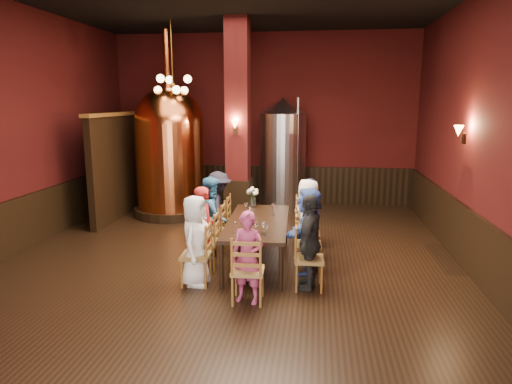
# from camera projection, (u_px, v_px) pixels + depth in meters

# --- Properties ---
(room) EXTENTS (10.00, 10.02, 4.50)m
(room) POSITION_uv_depth(u_px,v_px,m) (226.00, 132.00, 7.35)
(room) COLOR black
(room) RESTS_ON ground
(wainscot_right) EXTENTS (0.08, 9.90, 1.00)m
(wainscot_right) POSITION_uv_depth(u_px,v_px,m) (475.00, 246.00, 7.17)
(wainscot_right) COLOR black
(wainscot_right) RESTS_ON ground
(wainscot_back) EXTENTS (7.90, 0.08, 1.00)m
(wainscot_back) POSITION_uv_depth(u_px,v_px,m) (263.00, 184.00, 12.51)
(wainscot_back) COLOR black
(wainscot_back) RESTS_ON ground
(wainscot_left) EXTENTS (0.08, 9.90, 1.00)m
(wainscot_left) POSITION_uv_depth(u_px,v_px,m) (12.00, 227.00, 8.21)
(wainscot_left) COLOR black
(wainscot_left) RESTS_ON ground
(column) EXTENTS (0.58, 0.58, 4.50)m
(column) POSITION_uv_depth(u_px,v_px,m) (238.00, 123.00, 10.11)
(column) COLOR #440F0E
(column) RESTS_ON ground
(partition) EXTENTS (0.22, 3.50, 2.40)m
(partition) POSITION_uv_depth(u_px,v_px,m) (124.00, 165.00, 11.08)
(partition) COLOR black
(partition) RESTS_ON ground
(pendant_cluster) EXTENTS (0.90, 0.90, 1.70)m
(pendant_cluster) POSITION_uv_depth(u_px,v_px,m) (173.00, 85.00, 10.24)
(pendant_cluster) COLOR #A57226
(pendant_cluster) RESTS_ON room
(sconce_wall) EXTENTS (0.20, 0.20, 0.36)m
(sconce_wall) POSITION_uv_depth(u_px,v_px,m) (465.00, 134.00, 7.63)
(sconce_wall) COLOR black
(sconce_wall) RESTS_ON room
(sconce_column) EXTENTS (0.20, 0.20, 0.36)m
(sconce_column) POSITION_uv_depth(u_px,v_px,m) (236.00, 126.00, 9.83)
(sconce_column) COLOR black
(sconce_column) RESTS_ON column
(dining_table) EXTENTS (1.10, 2.44, 0.75)m
(dining_table) POSITION_uv_depth(u_px,v_px,m) (258.00, 224.00, 7.72)
(dining_table) COLOR black
(dining_table) RESTS_ON ground
(chair_0) EXTENTS (0.48, 0.48, 0.92)m
(chair_0) POSITION_uv_depth(u_px,v_px,m) (196.00, 255.00, 6.86)
(chair_0) COLOR brown
(chair_0) RESTS_ON ground
(person_0) EXTENTS (0.49, 0.71, 1.38)m
(person_0) POSITION_uv_depth(u_px,v_px,m) (195.00, 240.00, 6.82)
(person_0) COLOR white
(person_0) RESTS_ON ground
(chair_1) EXTENTS (0.48, 0.48, 0.92)m
(chair_1) POSITION_uv_depth(u_px,v_px,m) (205.00, 242.00, 7.52)
(chair_1) COLOR brown
(chair_1) RESTS_ON ground
(person_1) EXTENTS (0.47, 0.58, 1.39)m
(person_1) POSITION_uv_depth(u_px,v_px,m) (204.00, 228.00, 7.47)
(person_1) COLOR maroon
(person_1) RESTS_ON ground
(chair_2) EXTENTS (0.48, 0.48, 0.92)m
(chair_2) POSITION_uv_depth(u_px,v_px,m) (212.00, 230.00, 8.16)
(chair_2) COLOR brown
(chair_2) RESTS_ON ground
(person_2) EXTENTS (0.45, 0.74, 1.44)m
(person_2) POSITION_uv_depth(u_px,v_px,m) (212.00, 217.00, 8.11)
(person_2) COLOR #2C6492
(person_2) RESTS_ON ground
(chair_3) EXTENTS (0.48, 0.48, 0.92)m
(chair_3) POSITION_uv_depth(u_px,v_px,m) (219.00, 221.00, 8.82)
(chair_3) COLOR brown
(chair_3) RESTS_ON ground
(person_3) EXTENTS (0.85, 1.05, 1.43)m
(person_3) POSITION_uv_depth(u_px,v_px,m) (218.00, 208.00, 8.77)
(person_3) COLOR black
(person_3) RESTS_ON ground
(chair_4) EXTENTS (0.48, 0.48, 0.92)m
(chair_4) POSITION_uv_depth(u_px,v_px,m) (309.00, 258.00, 6.71)
(chair_4) COLOR brown
(chair_4) RESTS_ON ground
(person_4) EXTENTS (0.51, 0.89, 1.43)m
(person_4) POSITION_uv_depth(u_px,v_px,m) (310.00, 242.00, 6.66)
(person_4) COLOR black
(person_4) RESTS_ON ground
(chair_5) EXTENTS (0.48, 0.48, 0.92)m
(chair_5) POSITION_uv_depth(u_px,v_px,m) (308.00, 245.00, 7.37)
(chair_5) COLOR brown
(chair_5) RESTS_ON ground
(person_5) EXTENTS (0.70, 1.36, 1.41)m
(person_5) POSITION_uv_depth(u_px,v_px,m) (309.00, 230.00, 7.32)
(person_5) COLOR #344E9D
(person_5) RESTS_ON ground
(chair_6) EXTENTS (0.48, 0.48, 0.92)m
(chair_6) POSITION_uv_depth(u_px,v_px,m) (308.00, 233.00, 8.01)
(chair_6) COLOR brown
(chair_6) RESTS_ON ground
(person_6) EXTENTS (0.65, 0.80, 1.42)m
(person_6) POSITION_uv_depth(u_px,v_px,m) (308.00, 219.00, 7.96)
(person_6) COLOR silver
(person_6) RESTS_ON ground
(chair_7) EXTENTS (0.48, 0.48, 0.92)m
(chair_7) POSITION_uv_depth(u_px,v_px,m) (307.00, 223.00, 8.66)
(chair_7) COLOR brown
(chair_7) RESTS_ON ground
(person_7) EXTENTS (0.46, 0.70, 1.32)m
(person_7) POSITION_uv_depth(u_px,v_px,m) (307.00, 213.00, 8.62)
(person_7) COLOR #181831
(person_7) RESTS_ON ground
(chair_8) EXTENTS (0.48, 0.48, 0.92)m
(chair_8) POSITION_uv_depth(u_px,v_px,m) (248.00, 270.00, 6.25)
(chair_8) COLOR brown
(chair_8) RESTS_ON ground
(person_8) EXTENTS (0.53, 0.41, 1.29)m
(person_8) POSITION_uv_depth(u_px,v_px,m) (248.00, 257.00, 6.22)
(person_8) COLOR #A33663
(person_8) RESTS_ON ground
(copper_kettle) EXTENTS (1.93, 1.93, 4.34)m
(copper_kettle) POSITION_uv_depth(u_px,v_px,m) (170.00, 150.00, 10.90)
(copper_kettle) COLOR black
(copper_kettle) RESTS_ON ground
(steel_vessel) EXTENTS (1.35, 1.35, 2.82)m
(steel_vessel) POSITION_uv_depth(u_px,v_px,m) (283.00, 154.00, 11.57)
(steel_vessel) COLOR #B2B2B7
(steel_vessel) RESTS_ON ground
(rose_vase) EXTENTS (0.23, 0.23, 0.39)m
(rose_vase) POSITION_uv_depth(u_px,v_px,m) (253.00, 194.00, 8.65)
(rose_vase) COLOR white
(rose_vase) RESTS_ON dining_table
(wine_glass_0) EXTENTS (0.07, 0.07, 0.17)m
(wine_glass_0) POSITION_uv_depth(u_px,v_px,m) (256.00, 228.00, 6.96)
(wine_glass_0) COLOR white
(wine_glass_0) RESTS_ON dining_table
(wine_glass_1) EXTENTS (0.07, 0.07, 0.17)m
(wine_glass_1) POSITION_uv_depth(u_px,v_px,m) (246.00, 208.00, 8.27)
(wine_glass_1) COLOR white
(wine_glass_1) RESTS_ON dining_table
(wine_glass_2) EXTENTS (0.07, 0.07, 0.17)m
(wine_glass_2) POSITION_uv_depth(u_px,v_px,m) (248.00, 230.00, 6.87)
(wine_glass_2) COLOR white
(wine_glass_2) RESTS_ON dining_table
(wine_glass_3) EXTENTS (0.07, 0.07, 0.17)m
(wine_glass_3) POSITION_uv_depth(u_px,v_px,m) (266.00, 231.00, 6.81)
(wine_glass_3) COLOR white
(wine_glass_3) RESTS_ON dining_table
(wine_glass_4) EXTENTS (0.07, 0.07, 0.17)m
(wine_glass_4) POSITION_uv_depth(u_px,v_px,m) (273.00, 211.00, 8.06)
(wine_glass_4) COLOR white
(wine_glass_4) RESTS_ON dining_table
(wine_glass_5) EXTENTS (0.07, 0.07, 0.17)m
(wine_glass_5) POSITION_uv_depth(u_px,v_px,m) (264.00, 227.00, 6.98)
(wine_glass_5) COLOR white
(wine_glass_5) RESTS_ON dining_table
(wine_glass_6) EXTENTS (0.07, 0.07, 0.17)m
(wine_glass_6) POSITION_uv_depth(u_px,v_px,m) (235.00, 227.00, 6.98)
(wine_glass_6) COLOR white
(wine_glass_6) RESTS_ON dining_table
(wine_glass_7) EXTENTS (0.07, 0.07, 0.17)m
(wine_glass_7) POSITION_uv_depth(u_px,v_px,m) (263.00, 229.00, 6.91)
(wine_glass_7) COLOR white
(wine_glass_7) RESTS_ON dining_table
(wine_glass_8) EXTENTS (0.07, 0.07, 0.17)m
(wine_glass_8) POSITION_uv_depth(u_px,v_px,m) (273.00, 209.00, 8.20)
(wine_glass_8) COLOR white
(wine_glass_8) RESTS_ON dining_table
(wine_glass_9) EXTENTS (0.07, 0.07, 0.17)m
(wine_glass_9) POSITION_uv_depth(u_px,v_px,m) (250.00, 212.00, 7.95)
(wine_glass_9) COLOR white
(wine_glass_9) RESTS_ON dining_table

